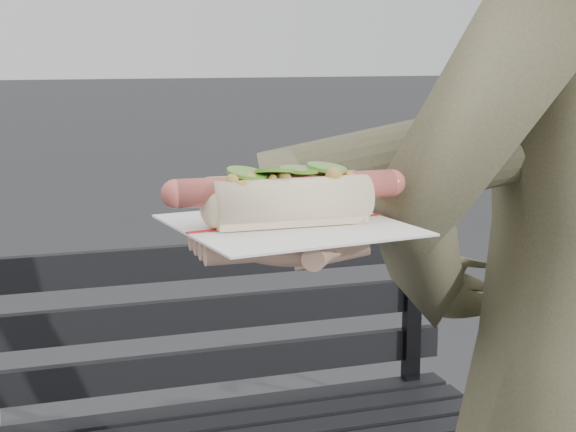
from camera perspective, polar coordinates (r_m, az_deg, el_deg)
name	(u,v)px	position (r m, az deg, el deg)	size (l,w,h in m)	color
park_bench	(155,415)	(2.02, -8.62, -12.58)	(1.50, 0.44, 0.88)	black
held_hotdog	(449,161)	(0.92, 10.38, 3.49)	(0.63, 0.32, 0.20)	#4F4B35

